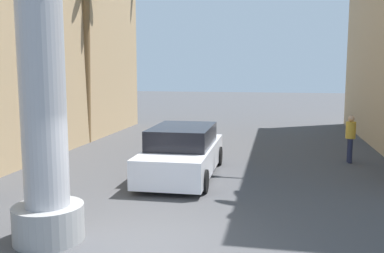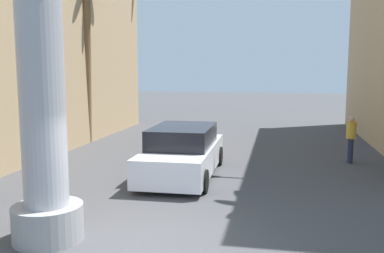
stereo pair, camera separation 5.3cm
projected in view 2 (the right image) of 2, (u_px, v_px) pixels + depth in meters
name	position (u px, v px, depth m)	size (l,w,h in m)	color
ground_plane	(219.00, 149.00, 17.74)	(89.54, 89.54, 0.00)	#424244
street_lamp	(382.00, 37.00, 13.47)	(2.94, 0.28, 7.01)	#59595E
car_lead	(183.00, 152.00, 13.25)	(2.12, 4.95, 1.56)	black
palm_tree_mid_left	(87.00, 43.00, 18.77)	(2.41, 2.30, 7.32)	brown
palm_tree_far_left	(126.00, 38.00, 25.24)	(2.81, 2.96, 8.79)	brown
pedestrian_mid_right	(351.00, 135.00, 15.07)	(0.36, 0.36, 1.69)	#1E233F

